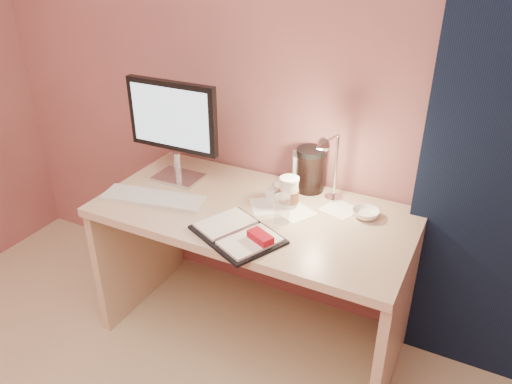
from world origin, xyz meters
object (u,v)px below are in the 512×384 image
at_px(keyboard, 153,198).
at_px(desk_lamp, 335,165).
at_px(clear_cup, 282,209).
at_px(product_box, 305,170).
at_px(desk, 261,243).
at_px(coffee_cup, 289,193).
at_px(planner, 239,234).
at_px(bowl, 366,214).
at_px(dark_jar, 310,172).
at_px(lotion_bottle, 273,192).
at_px(monitor, 174,122).

height_order(keyboard, desk_lamp, desk_lamp).
bearing_deg(clear_cup, product_box, 96.20).
xyz_separation_m(desk, keyboard, (-0.45, -0.21, 0.24)).
bearing_deg(coffee_cup, planner, -103.76).
xyz_separation_m(desk, coffee_cup, (0.13, 0.02, 0.29)).
xyz_separation_m(bowl, dark_jar, (-0.31, 0.13, 0.08)).
height_order(clear_cup, bowl, clear_cup).
distance_m(bowl, lotion_bottle, 0.42).
bearing_deg(lotion_bottle, bowl, 7.31).
xyz_separation_m(planner, lotion_bottle, (-0.01, 0.33, 0.03)).
relative_size(keyboard, lotion_bottle, 4.87).
bearing_deg(planner, clear_cup, 86.04).
xyz_separation_m(monitor, clear_cup, (0.62, -0.13, -0.23)).
bearing_deg(product_box, monitor, 175.11).
distance_m(keyboard, product_box, 0.72).
distance_m(desk, monitor, 0.70).
height_order(keyboard, coffee_cup, coffee_cup).
xyz_separation_m(coffee_cup, product_box, (-0.01, 0.21, 0.02)).
distance_m(keyboard, lotion_bottle, 0.55).
xyz_separation_m(desk, clear_cup, (0.15, -0.11, 0.29)).
relative_size(coffee_cup, clear_cup, 1.17).
bearing_deg(monitor, product_box, 19.01).
height_order(planner, product_box, product_box).
xyz_separation_m(clear_cup, lotion_bottle, (-0.11, 0.14, -0.01)).
bearing_deg(clear_cup, desk, 143.63).
height_order(planner, lotion_bottle, lotion_bottle).
relative_size(clear_cup, product_box, 0.72).
relative_size(monitor, bowl, 4.27).
bearing_deg(monitor, clear_cup, -12.89).
distance_m(monitor, lotion_bottle, 0.57).
xyz_separation_m(keyboard, coffee_cup, (0.57, 0.23, 0.06)).
height_order(desk, keyboard, keyboard).
height_order(dark_jar, desk_lamp, desk_lamp).
height_order(product_box, desk_lamp, desk_lamp).
distance_m(planner, dark_jar, 0.52).
distance_m(coffee_cup, bowl, 0.34).
bearing_deg(lotion_bottle, coffee_cup, -6.12).
bearing_deg(desk, dark_jar, 54.16).
height_order(dark_jar, product_box, dark_jar).
relative_size(desk, keyboard, 2.97).
bearing_deg(coffee_cup, lotion_bottle, 173.88).
xyz_separation_m(dark_jar, desk_lamp, (0.15, -0.12, 0.12)).
xyz_separation_m(bowl, desk_lamp, (-0.16, 0.01, 0.19)).
distance_m(lotion_bottle, product_box, 0.22).
distance_m(monitor, planner, 0.67).
xyz_separation_m(monitor, dark_jar, (0.62, 0.19, -0.20)).
height_order(desk, coffee_cup, coffee_cup).
distance_m(lotion_bottle, desk_lamp, 0.31).
bearing_deg(planner, keyboard, -164.97).
bearing_deg(lotion_bottle, dark_jar, 59.17).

